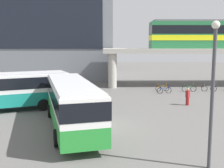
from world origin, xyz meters
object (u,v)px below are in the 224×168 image
at_px(bicycle_orange, 162,88).
at_px(bus_main, 71,100).
at_px(station_building, 24,24).
at_px(bicycle_blue, 164,90).
at_px(bicycle_green, 189,89).
at_px(pedestrian_near_building, 188,97).
at_px(bicycle_silver, 209,88).
at_px(bus_secondary, 3,88).
at_px(pedestrian_walking_across, 93,95).

bearing_deg(bicycle_orange, bus_main, -120.97).
xyz_separation_m(station_building, bicycle_blue, (21.02, -17.98, -8.87)).
relative_size(station_building, bus_main, 2.69).
relative_size(bicycle_green, pedestrian_near_building, 1.11).
relative_size(bus_main, bicycle_blue, 6.41).
bearing_deg(bus_main, pedestrian_near_building, 36.22).
bearing_deg(bicycle_blue, bicycle_silver, 12.53).
bearing_deg(bicycle_orange, bus_secondary, -147.39).
distance_m(bicycle_blue, pedestrian_walking_across, 9.72).
height_order(bus_main, bicycle_blue, bus_main).
bearing_deg(bicycle_orange, station_building, 142.00).
relative_size(bus_secondary, bicycle_green, 6.23).
relative_size(bicycle_blue, bicycle_orange, 1.01).
xyz_separation_m(bicycle_blue, bicycle_orange, (0.08, 1.49, 0.00)).
bearing_deg(bicycle_silver, bicycle_orange, 177.62).
relative_size(bicycle_blue, pedestrian_walking_across, 0.97).
distance_m(bicycle_silver, bicycle_green, 2.42).
xyz_separation_m(station_building, bicycle_green, (24.27, -16.78, -8.87)).
bearing_deg(pedestrian_near_building, pedestrian_walking_across, 173.64).
distance_m(bicycle_silver, pedestrian_walking_across, 15.27).
bearing_deg(pedestrian_near_building, bicycle_blue, 97.63).
distance_m(station_building, bicycle_green, 30.81).
height_order(bicycle_silver, bicycle_orange, same).
height_order(bus_secondary, bicycle_silver, bus_secondary).
distance_m(bicycle_blue, bicycle_orange, 1.49).
bearing_deg(bicycle_orange, bicycle_green, -5.43).
bearing_deg(bicycle_blue, bus_main, -123.43).
bearing_deg(pedestrian_walking_across, bicycle_blue, 34.10).
bearing_deg(bicycle_blue, pedestrian_walking_across, -145.90).
distance_m(bicycle_orange, pedestrian_near_building, 7.98).
distance_m(bus_main, bicycle_green, 19.36).
distance_m(bus_secondary, pedestrian_walking_across, 8.04).
distance_m(station_building, bicycle_silver, 32.72).
height_order(pedestrian_near_building, pedestrian_walking_across, pedestrian_walking_across).
xyz_separation_m(bus_secondary, bicycle_silver, (21.10, 9.69, -1.63)).
distance_m(bicycle_silver, pedestrian_near_building, 9.08).
bearing_deg(bus_secondary, bicycle_green, 27.25).
bearing_deg(pedestrian_walking_across, pedestrian_near_building, -6.36).
distance_m(bus_secondary, pedestrian_near_building, 16.46).
xyz_separation_m(bicycle_silver, bicycle_green, (-2.42, -0.07, 0.00)).
bearing_deg(station_building, bicycle_blue, -40.54).
distance_m(station_building, bus_main, 34.62).
height_order(bicycle_blue, pedestrian_near_building, pedestrian_near_building).
height_order(bus_main, pedestrian_near_building, bus_main).
xyz_separation_m(bicycle_orange, pedestrian_near_building, (0.79, -7.93, 0.39)).
bearing_deg(bicycle_orange, pedestrian_near_building, -84.34).
xyz_separation_m(bus_main, pedestrian_walking_across, (0.99, 8.24, -1.13)).
distance_m(station_building, pedestrian_near_building, 33.86).
relative_size(bicycle_silver, bicycle_orange, 1.00).
bearing_deg(bus_main, station_building, 110.74).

